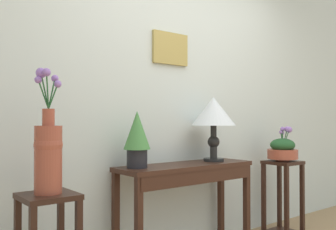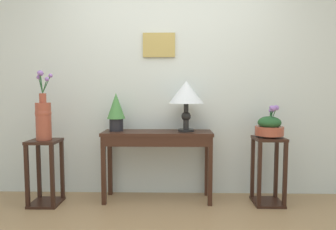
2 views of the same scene
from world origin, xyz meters
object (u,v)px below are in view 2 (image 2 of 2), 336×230
flower_vase_tall_left (43,116)px  planter_bowl_wide_right (269,126)px  pedestal_stand_left (45,172)px  console_table (157,143)px  potted_plant_on_console (116,110)px  pedestal_stand_right (268,171)px  table_lamp (186,94)px

flower_vase_tall_left → planter_bowl_wide_right: flower_vase_tall_left is taller
pedestal_stand_left → flower_vase_tall_left: 0.59m
flower_vase_tall_left → console_table: bearing=6.0°
pedestal_stand_left → planter_bowl_wide_right: bearing=1.5°
potted_plant_on_console → pedestal_stand_right: bearing=-3.9°
console_table → planter_bowl_wide_right: planter_bowl_wide_right is taller
pedestal_stand_right → planter_bowl_wide_right: size_ratio=2.14×
potted_plant_on_console → flower_vase_tall_left: (-0.72, -0.17, -0.06)m
table_lamp → pedestal_stand_right: (0.86, -0.08, -0.80)m
table_lamp → flower_vase_tall_left: size_ratio=0.75×
planter_bowl_wide_right → flower_vase_tall_left: bearing=-178.5°
table_lamp → potted_plant_on_console: (-0.76, 0.03, -0.17)m
console_table → table_lamp: size_ratio=2.16×
potted_plant_on_console → planter_bowl_wide_right: (1.62, -0.11, -0.16)m
planter_bowl_wide_right → table_lamp: bearing=174.4°
table_lamp → planter_bowl_wide_right: table_lamp is taller
console_table → pedestal_stand_left: bearing=-174.0°
potted_plant_on_console → pedestal_stand_right: potted_plant_on_console is taller
console_table → pedestal_stand_right: bearing=-3.0°
console_table → table_lamp: bearing=4.2°
potted_plant_on_console → planter_bowl_wide_right: 1.63m
pedestal_stand_left → pedestal_stand_right: (2.33, 0.06, 0.01)m
planter_bowl_wide_right → potted_plant_on_console: bearing=176.1°
flower_vase_tall_left → planter_bowl_wide_right: (2.33, 0.06, -0.11)m
table_lamp → flower_vase_tall_left: (-1.47, -0.14, -0.23)m
table_lamp → pedestal_stand_left: size_ratio=0.79×
flower_vase_tall_left → potted_plant_on_console: bearing=13.4°
flower_vase_tall_left → pedestal_stand_right: size_ratio=1.01×
potted_plant_on_console → flower_vase_tall_left: size_ratio=0.58×
pedestal_stand_left → console_table: bearing=6.0°
table_lamp → pedestal_stand_left: 1.69m
potted_plant_on_console → flower_vase_tall_left: flower_vase_tall_left is taller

